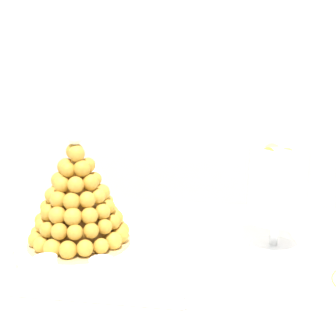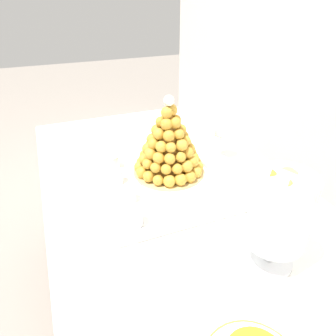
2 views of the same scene
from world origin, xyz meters
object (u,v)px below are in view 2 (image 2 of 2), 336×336
croquembouche (169,145)px  wine_glass (221,130)px  dessert_cup_right (133,217)px  dessert_cup_left (103,149)px  dessert_cup_mid_left (111,162)px  serving_tray (153,176)px  dessert_cup_centre (116,177)px  macaron_goblet (280,212)px  dessert_cup_mid_right (128,195)px

croquembouche → wine_glass: 0.24m
croquembouche → wine_glass: (-0.05, 0.24, 0.00)m
dessert_cup_right → dessert_cup_left: bearing=179.0°
dessert_cup_mid_left → serving_tray: bearing=46.8°
dessert_cup_centre → macaron_goblet: bearing=28.8°
croquembouche → dessert_cup_mid_left: croquembouche is taller
wine_glass → dessert_cup_right: bearing=-58.3°
serving_tray → dessert_cup_right: 0.27m
croquembouche → dessert_cup_centre: croquembouche is taller
dessert_cup_mid_left → dessert_cup_right: size_ratio=1.11×
dessert_cup_left → macaron_goblet: bearing=20.6°
serving_tray → dessert_cup_mid_left: dessert_cup_mid_left is taller
dessert_cup_mid_left → dessert_cup_right: same height
dessert_cup_centre → macaron_goblet: 0.58m
serving_tray → dessert_cup_mid_right: (0.11, -0.12, 0.02)m
croquembouche → dessert_cup_left: (-0.23, -0.20, -0.09)m
dessert_cup_right → croquembouche: bearing=138.2°
macaron_goblet → serving_tray: bearing=-164.3°
dessert_cup_mid_right → macaron_goblet: 0.47m
dessert_cup_mid_right → croquembouche: bearing=121.4°
dessert_cup_mid_right → wine_glass: bearing=110.5°
dessert_cup_centre → serving_tray: bearing=87.2°
serving_tray → wine_glass: (-0.05, 0.30, 0.11)m
dessert_cup_mid_left → dessert_cup_mid_right: dessert_cup_mid_left is taller
dessert_cup_left → wine_glass: bearing=67.0°
serving_tray → dessert_cup_right: size_ratio=10.70×
dessert_cup_centre → wine_glass: wine_glass is taller
dessert_cup_mid_right → macaron_goblet: bearing=35.0°
macaron_goblet → croquembouche: bearing=-171.5°
dessert_cup_left → dessert_cup_right: dessert_cup_right is taller
serving_tray → dessert_cup_right: dessert_cup_right is taller
dessert_cup_mid_right → wine_glass: (-0.16, 0.43, 0.09)m
serving_tray → croquembouche: size_ratio=2.09×
dessert_cup_left → dessert_cup_mid_left: (0.12, 0.01, 0.00)m
dessert_cup_centre → wine_glass: 0.45m
dessert_cup_centre → macaron_goblet: macaron_goblet is taller
dessert_cup_left → dessert_cup_centre: same height
dessert_cup_mid_right → dessert_cup_right: size_ratio=0.90×
dessert_cup_mid_left → dessert_cup_mid_right: bearing=-0.1°
serving_tray → dessert_cup_right: bearing=-31.8°
serving_tray → dessert_cup_centre: 0.14m
serving_tray → dessert_cup_mid_left: 0.17m
dessert_cup_mid_left → dessert_cup_centre: dessert_cup_mid_left is taller
dessert_cup_centre → dessert_cup_mid_right: bearing=4.4°
dessert_cup_mid_left → dessert_cup_left: bearing=-175.4°
dessert_cup_left → dessert_cup_mid_right: bearing=1.5°
croquembouche → serving_tray: bearing=-88.5°
croquembouche → dessert_cup_mid_right: 0.24m
serving_tray → wine_glass: wine_glass is taller
dessert_cup_left → macaron_goblet: macaron_goblet is taller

